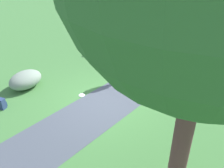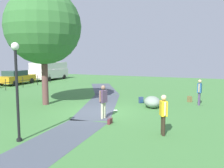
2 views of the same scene
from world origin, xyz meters
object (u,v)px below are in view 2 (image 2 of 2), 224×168
(lamp_post, at_px, (17,81))
(spare_backpack_on_lawn, at_px, (190,99))
(man_near_boulder, at_px, (163,112))
(parked_sedan_grey, at_px, (17,77))
(passerby_on_path, at_px, (199,90))
(woman_with_handbag, at_px, (103,99))
(frisbee_on_grass, at_px, (116,110))
(delivery_van, at_px, (49,70))
(backpack_by_boulder, at_px, (141,100))
(large_shade_tree, at_px, (43,27))
(lawn_boulder, at_px, (152,102))
(handbag_on_grass, at_px, (110,121))

(lamp_post, relative_size, spare_backpack_on_lawn, 9.03)
(man_near_boulder, bearing_deg, parked_sedan_grey, 58.48)
(passerby_on_path, distance_m, parked_sedan_grey, 19.66)
(woman_with_handbag, relative_size, man_near_boulder, 1.03)
(frisbee_on_grass, height_order, delivery_van, delivery_van)
(parked_sedan_grey, distance_m, delivery_van, 5.70)
(backpack_by_boulder, bearing_deg, spare_backpack_on_lawn, -62.03)
(large_shade_tree, xyz_separation_m, lawn_boulder, (1.71, -6.61, -4.61))
(lawn_boulder, bearing_deg, spare_backpack_on_lawn, -35.90)
(large_shade_tree, relative_size, man_near_boulder, 4.53)
(frisbee_on_grass, bearing_deg, passerby_on_path, -51.61)
(large_shade_tree, relative_size, lamp_post, 2.03)
(handbag_on_grass, relative_size, spare_backpack_on_lawn, 0.81)
(lawn_boulder, height_order, woman_with_handbag, woman_with_handbag)
(large_shade_tree, bearing_deg, delivery_van, 36.01)
(spare_backpack_on_lawn, xyz_separation_m, frisbee_on_grass, (-4.35, 3.73, -0.18))
(handbag_on_grass, distance_m, backpack_by_boulder, 5.44)
(woman_with_handbag, distance_m, passerby_on_path, 6.86)
(large_shade_tree, height_order, lamp_post, large_shade_tree)
(backpack_by_boulder, xyz_separation_m, delivery_van, (10.71, 15.45, 1.07))
(woman_with_handbag, relative_size, delivery_van, 0.31)
(lamp_post, bearing_deg, large_shade_tree, 29.75)
(lawn_boulder, xyz_separation_m, spare_backpack_on_lawn, (2.72, -1.97, -0.15))
(frisbee_on_grass, bearing_deg, handbag_on_grass, -163.89)
(handbag_on_grass, xyz_separation_m, parked_sedan_grey, (10.46, 15.58, 0.67))
(passerby_on_path, xyz_separation_m, frisbee_on_grass, (-3.46, 4.37, -0.94))
(lawn_boulder, height_order, spare_backpack_on_lawn, lawn_boulder)
(man_near_boulder, xyz_separation_m, delivery_van, (16.81, 18.04, 0.33))
(large_shade_tree, height_order, man_near_boulder, large_shade_tree)
(backpack_by_boulder, bearing_deg, woman_with_handbag, 171.74)
(spare_backpack_on_lawn, distance_m, frisbee_on_grass, 5.73)
(woman_with_handbag, relative_size, frisbee_on_grass, 7.04)
(large_shade_tree, relative_size, backpack_by_boulder, 18.35)
(lawn_boulder, distance_m, parked_sedan_grey, 17.69)
(backpack_by_boulder, bearing_deg, passerby_on_path, -79.04)
(man_near_boulder, relative_size, frisbee_on_grass, 6.80)
(frisbee_on_grass, bearing_deg, parked_sedan_grey, 62.26)
(lamp_post, height_order, handbag_on_grass, lamp_post)
(delivery_van, bearing_deg, large_shade_tree, -143.99)
(handbag_on_grass, bearing_deg, man_near_boulder, -104.57)
(passerby_on_path, xyz_separation_m, parked_sedan_grey, (4.32, 19.18, -0.14))
(backpack_by_boulder, height_order, delivery_van, delivery_van)
(man_near_boulder, height_order, passerby_on_path, passerby_on_path)
(spare_backpack_on_lawn, height_order, parked_sedan_grey, parked_sedan_grey)
(woman_with_handbag, distance_m, delivery_van, 21.31)
(man_near_boulder, height_order, handbag_on_grass, man_near_boulder)
(backpack_by_boulder, distance_m, frisbee_on_grass, 2.87)
(lawn_boulder, xyz_separation_m, man_near_boulder, (-4.96, -1.57, 0.59))
(delivery_van, bearing_deg, spare_backpack_on_lawn, -116.33)
(lamp_post, relative_size, parked_sedan_grey, 0.81)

